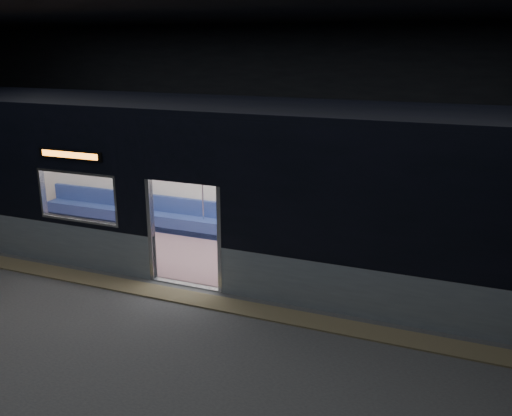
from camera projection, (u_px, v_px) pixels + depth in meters
The scene contains 7 objects.
station_floor at pixel (158, 309), 9.52m from camera, with size 24.00×14.00×0.01m, color #47494C.
station_envelope at pixel (146, 97), 8.46m from camera, with size 24.00×14.00×5.00m.
tactile_strip at pixel (174, 295), 10.01m from camera, with size 22.80×0.50×0.03m, color #8C7F59.
metro_car at pixel (218, 175), 11.25m from camera, with size 18.00×3.04×3.35m.
passenger at pixel (379, 225), 11.29m from camera, with size 0.44×0.77×1.48m.
handbag at pixel (377, 235), 11.10m from camera, with size 0.29×0.25×0.15m, color black.
transit_map at pixel (475, 202), 10.74m from camera, with size 0.92×0.03×0.60m, color white.
Camera 1 is at (4.81, -7.33, 4.46)m, focal length 38.00 mm.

